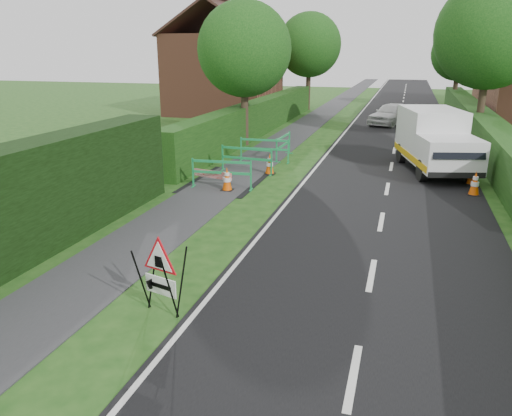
{
  "coord_description": "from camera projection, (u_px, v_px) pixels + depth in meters",
  "views": [
    {
      "loc": [
        2.91,
        -5.15,
        4.43
      ],
      "look_at": [
        -0.12,
        4.95,
        1.09
      ],
      "focal_mm": 35.0,
      "sensor_mm": 36.0,
      "label": 1
    }
  ],
  "objects": [
    {
      "name": "ground",
      "position": [
        161.0,
        389.0,
        6.84
      ],
      "size": [
        120.0,
        120.0,
        0.0
      ],
      "primitive_type": "plane",
      "color": "#194513",
      "rests_on": "ground"
    },
    {
      "name": "road_surface",
      "position": [
        401.0,
        111.0,
        38.12
      ],
      "size": [
        6.0,
        90.0,
        0.02
      ],
      "primitive_type": "cube",
      "color": "black",
      "rests_on": "ground"
    },
    {
      "name": "footpath",
      "position": [
        330.0,
        109.0,
        39.62
      ],
      "size": [
        2.0,
        90.0,
        0.02
      ],
      "primitive_type": "cube",
      "color": "#2D2D30",
      "rests_on": "ground"
    },
    {
      "name": "hedge_west_far",
      "position": [
        260.0,
        132.0,
        28.3
      ],
      "size": [
        1.0,
        24.0,
        1.8
      ],
      "primitive_type": "cube",
      "color": "#14380F",
      "rests_on": "ground"
    },
    {
      "name": "hedge_east",
      "position": [
        497.0,
        168.0,
        19.67
      ],
      "size": [
        1.2,
        50.0,
        1.5
      ],
      "primitive_type": "cube",
      "color": "#14380F",
      "rests_on": "ground"
    },
    {
      "name": "house_west",
      "position": [
        225.0,
        73.0,
        36.1
      ],
      "size": [
        7.5,
        7.4,
        7.88
      ],
      "color": "brown",
      "rests_on": "ground"
    },
    {
      "name": "tree_nw",
      "position": [
        244.0,
        49.0,
        23.18
      ],
      "size": [
        4.4,
        4.4,
        6.7
      ],
      "color": "#2D2116",
      "rests_on": "ground"
    },
    {
      "name": "tree_ne",
      "position": [
        491.0,
        34.0,
        23.62
      ],
      "size": [
        5.2,
        5.2,
        7.79
      ],
      "color": "#2D2116",
      "rests_on": "ground"
    },
    {
      "name": "tree_fw",
      "position": [
        309.0,
        45.0,
        37.69
      ],
      "size": [
        4.8,
        4.8,
        7.24
      ],
      "color": "#2D2116",
      "rests_on": "ground"
    },
    {
      "name": "tree_fe",
      "position": [
        459.0,
        53.0,
        38.52
      ],
      "size": [
        4.2,
        4.2,
        6.33
      ],
      "color": "#2D2116",
      "rests_on": "ground"
    },
    {
      "name": "triangle_sign",
      "position": [
        158.0,
        269.0,
        8.54
      ],
      "size": [
        1.02,
        1.02,
        1.21
      ],
      "rotation": [
        0.0,
        0.0,
        -0.27
      ],
      "color": "black",
      "rests_on": "ground"
    },
    {
      "name": "works_van",
      "position": [
        435.0,
        139.0,
        18.92
      ],
      "size": [
        3.1,
        5.32,
        2.29
      ],
      "rotation": [
        0.0,
        0.0,
        0.25
      ],
      "color": "silver",
      "rests_on": "ground"
    },
    {
      "name": "traffic_cone_0",
      "position": [
        475.0,
        183.0,
        15.85
      ],
      "size": [
        0.38,
        0.38,
        0.79
      ],
      "color": "black",
      "rests_on": "ground"
    },
    {
      "name": "traffic_cone_1",
      "position": [
        472.0,
        173.0,
        17.14
      ],
      "size": [
        0.38,
        0.38,
        0.79
      ],
      "color": "black",
      "rests_on": "ground"
    },
    {
      "name": "traffic_cone_2",
      "position": [
        459.0,
        154.0,
        20.38
      ],
      "size": [
        0.38,
        0.38,
        0.79
      ],
      "color": "black",
      "rests_on": "ground"
    },
    {
      "name": "traffic_cone_3",
      "position": [
        227.0,
        179.0,
        16.38
      ],
      "size": [
        0.38,
        0.38,
        0.79
      ],
      "color": "black",
      "rests_on": "ground"
    },
    {
      "name": "traffic_cone_4",
      "position": [
        270.0,
        164.0,
        18.58
      ],
      "size": [
        0.38,
        0.38,
        0.79
      ],
      "color": "black",
      "rests_on": "ground"
    },
    {
      "name": "ped_barrier_0",
      "position": [
        222.0,
        170.0,
        16.54
      ],
      "size": [
        2.08,
        0.52,
        1.0
      ],
      "rotation": [
        0.0,
        0.0,
        0.08
      ],
      "color": "#198D48",
      "rests_on": "ground"
    },
    {
      "name": "ped_barrier_1",
      "position": [
        247.0,
        156.0,
        18.73
      ],
      "size": [
        2.08,
        0.55,
        1.0
      ],
      "rotation": [
        0.0,
        0.0,
        -0.1
      ],
      "color": "#198D48",
      "rests_on": "ground"
    },
    {
      "name": "ped_barrier_2",
      "position": [
        264.0,
        147.0,
        20.54
      ],
      "size": [
        2.07,
        0.45,
        1.0
      ],
      "rotation": [
        0.0,
        0.0,
        0.05
      ],
      "color": "#198D48",
      "rests_on": "ground"
    },
    {
      "name": "ped_barrier_3",
      "position": [
        283.0,
        143.0,
        21.36
      ],
      "size": [
        0.43,
        2.07,
        1.0
      ],
      "rotation": [
        0.0,
        0.0,
        1.53
      ],
      "color": "#198D48",
      "rests_on": "ground"
    },
    {
      "name": "redwhite_plank",
      "position": [
        213.0,
        187.0,
        16.9
      ],
      "size": [
        1.47,
        0.38,
        0.25
      ],
      "primitive_type": "cube",
      "rotation": [
        0.0,
        0.0,
        -0.23
      ],
      "color": "red",
      "rests_on": "ground"
    },
    {
      "name": "hatchback_car",
      "position": [
        391.0,
        114.0,
        30.97
      ],
      "size": [
        3.02,
        4.29,
        1.36
      ],
      "primitive_type": "imported",
      "rotation": [
        0.0,
        0.0,
        -0.4
      ],
      "color": "silver",
      "rests_on": "ground"
    }
  ]
}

